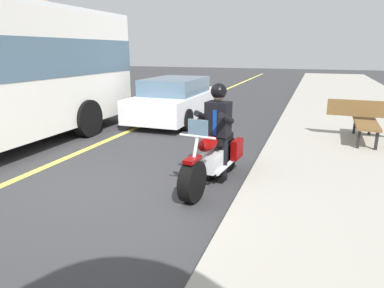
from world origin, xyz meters
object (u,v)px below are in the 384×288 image
object	(u,v)px
motorcycle_main	(213,158)
car_silver	(177,99)
rider_main	(218,124)
bench_sidewalk	(366,117)

from	to	relation	value
motorcycle_main	car_silver	world-z (taller)	car_silver
motorcycle_main	rider_main	bearing A→B (deg)	175.02
car_silver	rider_main	bearing A→B (deg)	29.50
rider_main	bench_sidewalk	world-z (taller)	rider_main
rider_main	bench_sidewalk	distance (m)	4.38
motorcycle_main	rider_main	world-z (taller)	rider_main
motorcycle_main	rider_main	distance (m)	0.61
motorcycle_main	rider_main	xyz separation A→B (m)	(-0.19, 0.02, 0.58)
bench_sidewalk	rider_main	bearing A→B (deg)	-39.42
rider_main	bench_sidewalk	size ratio (longest dim) A/B	0.96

